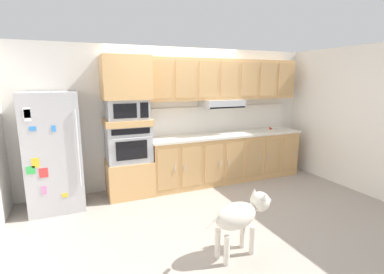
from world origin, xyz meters
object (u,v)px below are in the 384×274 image
at_px(microwave, 127,109).
at_px(screwdriver, 271,128).
at_px(built_in_oven, 128,143).
at_px(refrigerator, 54,151).
at_px(dog, 241,215).

distance_m(microwave, screwdriver, 3.02).
bearing_deg(screwdriver, microwave, -178.03).
height_order(built_in_oven, screwdriver, built_in_oven).
distance_m(refrigerator, dog, 2.90).
bearing_deg(dog, screwdriver, 36.57).
height_order(refrigerator, built_in_oven, refrigerator).
xyz_separation_m(refrigerator, screwdriver, (4.09, 0.17, 0.05)).
xyz_separation_m(refrigerator, dog, (1.92, -2.13, -0.41)).
distance_m(built_in_oven, microwave, 0.56).
bearing_deg(built_in_oven, dog, -69.78).
height_order(microwave, dog, microwave).
distance_m(screwdriver, dog, 3.19).
bearing_deg(refrigerator, built_in_oven, 3.49).
height_order(built_in_oven, microwave, microwave).
bearing_deg(built_in_oven, microwave, -0.77).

